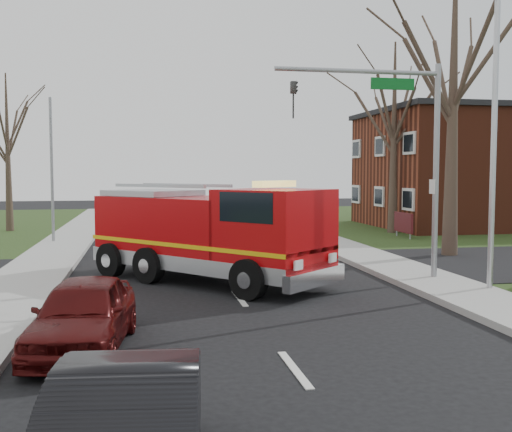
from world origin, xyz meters
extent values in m
plane|color=black|center=(0.00, 0.00, 0.00)|extent=(120.00, 120.00, 0.00)
cube|color=gray|center=(6.20, 0.00, 0.07)|extent=(2.40, 80.00, 0.15)
cube|color=maroon|center=(19.00, 18.00, 3.50)|extent=(15.00, 10.00, 7.00)
cube|color=black|center=(19.00, 18.00, 7.10)|extent=(15.40, 10.40, 0.30)
cube|color=silver|center=(11.45, 18.00, 2.00)|extent=(0.12, 1.40, 1.20)
cube|color=#4B1116|center=(10.50, 12.50, 0.90)|extent=(0.12, 2.00, 1.00)
cylinder|color=gray|center=(10.50, 11.70, 0.45)|extent=(0.08, 0.08, 0.90)
cylinder|color=gray|center=(10.50, 13.30, 0.45)|extent=(0.08, 0.08, 0.90)
cone|color=#3A2C22|center=(9.50, 6.00, 6.00)|extent=(0.64, 0.64, 12.00)
cone|color=#3A2C22|center=(11.00, 15.00, 5.25)|extent=(0.56, 0.56, 10.50)
cone|color=#3A2C22|center=(-10.00, 20.00, 4.50)|extent=(0.44, 0.44, 9.00)
cylinder|color=gray|center=(6.50, 1.50, 3.40)|extent=(0.18, 0.18, 6.80)
cylinder|color=gray|center=(3.90, 1.50, 6.50)|extent=(5.20, 0.14, 0.14)
cube|color=#0C591E|center=(5.00, 1.50, 6.15)|extent=(1.40, 0.06, 0.35)
imported|color=black|center=(1.90, 1.50, 6.15)|extent=(0.22, 0.18, 1.10)
cylinder|color=#B7BABF|center=(7.20, -0.50, 4.20)|extent=(0.16, 0.16, 8.40)
cylinder|color=gray|center=(-6.80, 14.00, 3.50)|extent=(0.14, 0.14, 7.00)
cube|color=#AA070A|center=(-1.41, 3.67, 1.59)|extent=(5.50, 5.76, 2.15)
cube|color=#AA070A|center=(1.14, 0.74, 1.74)|extent=(3.75, 3.75, 2.45)
cube|color=#B7BABF|center=(-0.60, 2.75, 0.72)|extent=(7.26, 7.77, 0.46)
cube|color=#E5B20C|center=(-0.60, 2.75, 1.28)|extent=(7.27, 7.78, 0.12)
cube|color=black|center=(1.88, -0.10, 2.51)|extent=(1.84, 1.63, 0.87)
cube|color=#E5D866|center=(1.14, 0.74, 3.12)|extent=(1.47, 1.35, 0.18)
cylinder|color=black|center=(0.21, -0.21, 0.56)|extent=(1.01, 1.08, 1.13)
cylinder|color=black|center=(2.21, 1.54, 0.56)|extent=(1.01, 1.08, 1.13)
cylinder|color=black|center=(-3.62, 4.18, 0.56)|extent=(1.01, 1.08, 1.13)
cylinder|color=black|center=(-1.62, 5.93, 0.56)|extent=(1.01, 1.08, 1.13)
imported|color=#460B0B|center=(-3.73, -4.09, 0.71)|extent=(2.17, 4.33, 1.42)
camera|label=1|loc=(-2.58, -15.93, 3.45)|focal=42.00mm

